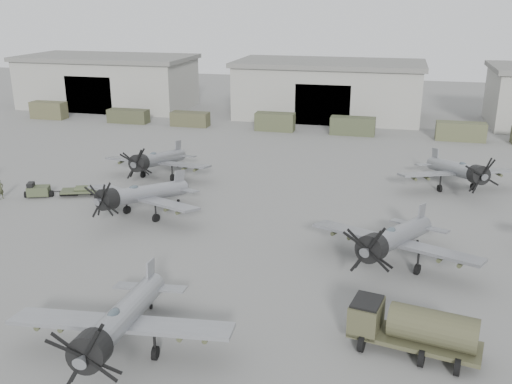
% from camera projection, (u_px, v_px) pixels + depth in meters
% --- Properties ---
extents(ground, '(220.00, 220.00, 0.00)m').
position_uv_depth(ground, '(197.00, 313.00, 33.84)').
color(ground, '#585856').
rests_on(ground, ground).
extents(hangar_left, '(29.00, 14.80, 8.70)m').
position_uv_depth(hangar_left, '(108.00, 81.00, 98.08)').
color(hangar_left, gray).
rests_on(hangar_left, ground).
extents(hangar_center, '(29.00, 14.80, 8.70)m').
position_uv_depth(hangar_center, '(328.00, 89.00, 89.41)').
color(hangar_center, gray).
rests_on(hangar_center, ground).
extents(support_truck_0, '(5.48, 2.20, 2.63)m').
position_uv_depth(support_truck_0, '(49.00, 110.00, 89.02)').
color(support_truck_0, '#4B4A31').
rests_on(support_truck_0, ground).
extents(support_truck_1, '(6.14, 2.20, 2.02)m').
position_uv_depth(support_truck_1, '(128.00, 116.00, 86.03)').
color(support_truck_1, '#3A3D28').
rests_on(support_truck_1, ground).
extents(support_truck_2, '(5.57, 2.20, 2.07)m').
position_uv_depth(support_truck_2, '(190.00, 119.00, 83.76)').
color(support_truck_2, '#41412A').
rests_on(support_truck_2, ground).
extents(support_truck_3, '(5.54, 2.20, 2.53)m').
position_uv_depth(support_truck_3, '(275.00, 122.00, 80.77)').
color(support_truck_3, '#3F442C').
rests_on(support_truck_3, ground).
extents(support_truck_4, '(6.09, 2.20, 2.45)m').
position_uv_depth(support_truck_4, '(353.00, 126.00, 78.29)').
color(support_truck_4, '#3A402A').
rests_on(support_truck_4, ground).
extents(support_truck_5, '(6.34, 2.20, 2.43)m').
position_uv_depth(support_truck_5, '(461.00, 131.00, 75.08)').
color(support_truck_5, '#484B31').
rests_on(support_truck_5, ground).
extents(aircraft_near_1, '(11.81, 10.62, 4.70)m').
position_uv_depth(aircraft_near_1, '(119.00, 321.00, 29.02)').
color(aircraft_near_1, gray).
rests_on(aircraft_near_1, ground).
extents(aircraft_mid_1, '(11.33, 10.23, 4.57)m').
position_uv_depth(aircraft_mid_1, '(139.00, 195.00, 48.02)').
color(aircraft_mid_1, gray).
rests_on(aircraft_mid_1, ground).
extents(aircraft_mid_2, '(11.86, 10.72, 4.80)m').
position_uv_depth(aircraft_mid_2, '(393.00, 239.00, 38.93)').
color(aircraft_mid_2, gray).
rests_on(aircraft_mid_2, ground).
extents(aircraft_far_0, '(11.41, 10.27, 4.55)m').
position_uv_depth(aircraft_far_0, '(156.00, 160.00, 58.48)').
color(aircraft_far_0, gray).
rests_on(aircraft_far_0, ground).
extents(aircraft_far_1, '(11.35, 10.27, 4.62)m').
position_uv_depth(aircraft_far_1, '(459.00, 170.00, 54.80)').
color(aircraft_far_1, gray).
rests_on(aircraft_far_1, ground).
extents(fuel_tanker, '(7.07, 3.45, 2.61)m').
position_uv_depth(fuel_tanker, '(413.00, 326.00, 29.75)').
color(fuel_tanker, '#40402A').
rests_on(fuel_tanker, ground).
extents(tug_trailer, '(7.25, 3.72, 1.45)m').
position_uv_depth(tug_trailer, '(56.00, 191.00, 53.86)').
color(tug_trailer, '#3A422B').
rests_on(tug_trailer, ground).
extents(ground_crew, '(0.61, 0.78, 1.90)m').
position_uv_depth(ground_crew, '(0.00, 189.00, 53.03)').
color(ground_crew, '#3D412A').
rests_on(ground_crew, ground).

